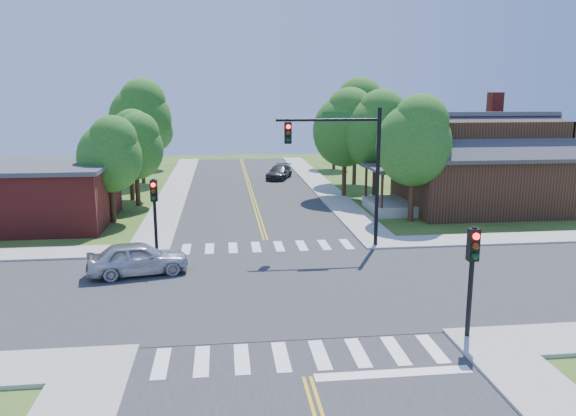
{
  "coord_description": "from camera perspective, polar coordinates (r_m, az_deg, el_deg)",
  "views": [
    {
      "loc": [
        -2.24,
        -21.95,
        7.99
      ],
      "look_at": [
        1.0,
        5.61,
        2.2
      ],
      "focal_mm": 35.0,
      "sensor_mm": 36.0,
      "label": 1
    }
  ],
  "objects": [
    {
      "name": "tree_house",
      "position": [
        42.61,
        5.96,
        8.3
      ],
      "size": [
        4.89,
        4.64,
        8.31
      ],
      "color": "#382314",
      "rests_on": "ground"
    },
    {
      "name": "stop_bar",
      "position": [
        17.09,
        10.65,
        -16.3
      ],
      "size": [
        4.6,
        0.45,
        0.09
      ],
      "primitive_type": "cube",
      "color": "white",
      "rests_on": "ground"
    },
    {
      "name": "tree_e_a",
      "position": [
        35.22,
        12.84,
        6.87
      ],
      "size": [
        4.62,
        4.39,
        7.86
      ],
      "color": "#382314",
      "rests_on": "ground"
    },
    {
      "name": "signal_pole_nw",
      "position": [
        28.23,
        -13.42,
        0.58
      ],
      "size": [
        0.34,
        0.42,
        3.8
      ],
      "color": "black",
      "rests_on": "ground"
    },
    {
      "name": "building_nw",
      "position": [
        37.62,
        -25.16,
        1.32
      ],
      "size": [
        10.4,
        8.4,
        3.73
      ],
      "color": "maroon",
      "rests_on": "ground"
    },
    {
      "name": "tree_w_d",
      "position": [
        59.86,
        -13.37,
        7.88
      ],
      "size": [
        3.8,
        3.61,
        6.47
      ],
      "color": "#382314",
      "rests_on": "ground"
    },
    {
      "name": "tree_e_d",
      "position": [
        58.66,
        4.83,
        8.31
      ],
      "size": [
        4.02,
        3.82,
        6.83
      ],
      "color": "#382314",
      "rests_on": "ground"
    },
    {
      "name": "sidewalk_nw",
      "position": [
        40.9,
        -25.96,
        -0.58
      ],
      "size": [
        40.0,
        40.0,
        0.14
      ],
      "color": "#9E9B93",
      "rests_on": "ground"
    },
    {
      "name": "tree_e_c",
      "position": [
        48.89,
        7.0,
        9.41
      ],
      "size": [
        5.42,
        5.15,
        9.21
      ],
      "color": "#382314",
      "rests_on": "ground"
    },
    {
      "name": "car_silver",
      "position": [
        25.68,
        -15.0,
        -5.02
      ],
      "size": [
        3.42,
        5.03,
        1.48
      ],
      "primitive_type": "imported",
      "rotation": [
        0.0,
        0.0,
        1.77
      ],
      "color": "silver",
      "rests_on": "ground"
    },
    {
      "name": "tree_e_b",
      "position": [
        41.48,
        9.09,
        8.0
      ],
      "size": [
        4.81,
        4.57,
        8.18
      ],
      "color": "#382314",
      "rests_on": "ground"
    },
    {
      "name": "intersection_patch",
      "position": [
        23.46,
        -0.84,
        -8.12
      ],
      "size": [
        10.2,
        10.2,
        0.06
      ],
      "primitive_type": "cube",
      "color": "#2D2D30",
      "rests_on": "ground"
    },
    {
      "name": "signal_pole_se",
      "position": [
        18.88,
        18.23,
        -5.22
      ],
      "size": [
        0.34,
        0.42,
        3.8
      ],
      "color": "black",
      "rests_on": "ground"
    },
    {
      "name": "crosswalk_south",
      "position": [
        17.78,
        1.29,
        -14.76
      ],
      "size": [
        8.85,
        2.0,
        0.01
      ],
      "color": "white",
      "rests_on": "ground"
    },
    {
      "name": "house_ne",
      "position": [
        40.4,
        18.83,
        4.53
      ],
      "size": [
        13.05,
        8.8,
        7.11
      ],
      "color": "black",
      "rests_on": "ground"
    },
    {
      "name": "crosswalk_north",
      "position": [
        29.33,
        -2.09,
        -3.93
      ],
      "size": [
        8.85,
        2.0,
        0.01
      ],
      "color": "white",
      "rests_on": "ground"
    },
    {
      "name": "tree_w_a",
      "position": [
        35.83,
        -17.57,
        5.37
      ],
      "size": [
        3.89,
        3.69,
        6.61
      ],
      "color": "#382314",
      "rests_on": "ground"
    },
    {
      "name": "tree_w_c",
      "position": [
        50.83,
        -14.71,
        9.14
      ],
      "size": [
        5.36,
        5.09,
        9.11
      ],
      "color": "#382314",
      "rests_on": "ground"
    },
    {
      "name": "tree_w_b",
      "position": [
        43.01,
        -15.73,
        6.59
      ],
      "size": [
        3.97,
        3.77,
        6.75
      ],
      "color": "#382314",
      "rests_on": "ground"
    },
    {
      "name": "road_ew",
      "position": [
        23.45,
        -0.84,
        -8.07
      ],
      "size": [
        90.0,
        10.0,
        0.04
      ],
      "primitive_type": "cube",
      "color": "#2D2D30",
      "rests_on": "ground"
    },
    {
      "name": "tree_bldg",
      "position": [
        40.74,
        -15.17,
        6.22
      ],
      "size": [
        3.89,
        3.69,
        6.6
      ],
      "color": "#382314",
      "rests_on": "ground"
    },
    {
      "name": "centerline",
      "position": [
        23.45,
        -0.84,
        -8.02
      ],
      "size": [
        0.3,
        90.0,
        0.01
      ],
      "color": "gold",
      "rests_on": "ground"
    },
    {
      "name": "signal_mast_ne",
      "position": [
        28.39,
        5.87,
        5.38
      ],
      "size": [
        5.3,
        0.42,
        7.2
      ],
      "color": "black",
      "rests_on": "ground"
    },
    {
      "name": "car_dgrey",
      "position": [
        51.9,
        -0.9,
        3.62
      ],
      "size": [
        4.46,
        5.37,
        1.24
      ],
      "primitive_type": "imported",
      "rotation": [
        0.0,
        0.0,
        -0.35
      ],
      "color": "#292C2E",
      "rests_on": "ground"
    },
    {
      "name": "sidewalk_ne",
      "position": [
        42.6,
        18.5,
        0.46
      ],
      "size": [
        40.0,
        40.0,
        0.14
      ],
      "color": "#9E9B93",
      "rests_on": "ground"
    },
    {
      "name": "ground",
      "position": [
        23.46,
        -0.84,
        -8.12
      ],
      "size": [
        100.0,
        100.0,
        0.0
      ],
      "primitive_type": "plane",
      "color": "#39551A",
      "rests_on": "ground"
    },
    {
      "name": "road_ns",
      "position": [
        23.46,
        -0.84,
        -8.08
      ],
      "size": [
        10.0,
        90.0,
        0.04
      ],
      "primitive_type": "cube",
      "color": "#2D2D30",
      "rests_on": "ground"
    }
  ]
}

